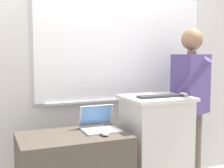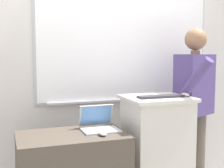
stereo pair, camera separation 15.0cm
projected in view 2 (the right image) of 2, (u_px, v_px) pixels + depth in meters
The scene contains 7 objects.
back_wall at pixel (102, 59), 3.24m from camera, with size 6.40×0.17×2.69m.
lectern_podium at pixel (156, 152), 2.83m from camera, with size 0.58×0.51×1.03m.
person_presenter at pixel (194, 99), 3.10m from camera, with size 0.58×0.65×1.66m.
laptop at pixel (99, 123), 2.65m from camera, with size 0.30×0.29×0.20m.
wireless_keyboard at pixel (161, 96), 2.72m from camera, with size 0.41×0.12×0.02m.
computer_mouse_by_laptop at pixel (103, 134), 2.45m from camera, with size 0.06×0.10×0.03m.
computer_mouse_by_keyboard at pixel (185, 95), 2.78m from camera, with size 0.06×0.10×0.03m.
Camera 2 is at (-0.97, -1.99, 1.42)m, focal length 50.00 mm.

